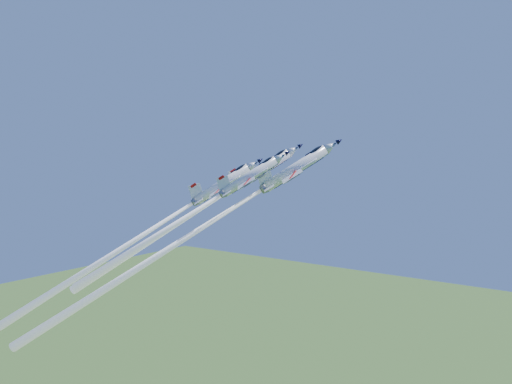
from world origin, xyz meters
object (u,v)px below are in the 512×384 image
Objects in this scene: jet_lead at (181,241)px; jet_left at (191,215)px; jet_slot at (135,240)px; jet_right at (186,217)px.

jet_lead is 6.33m from jet_left.
jet_right is at bearing 54.30° from jet_slot.
jet_left reaches higher than jet_slot.
jet_lead is 1.26× the size of jet_slot.
jet_lead is 1.40× the size of jet_left.
jet_slot is (-12.88, -0.38, -5.32)m from jet_right.
jet_slot is at bearing -125.70° from jet_right.
jet_slot is (-5.86, -6.26, 0.48)m from jet_lead.
jet_lead is at bearing -24.42° from jet_left.
jet_lead reaches higher than jet_slot.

